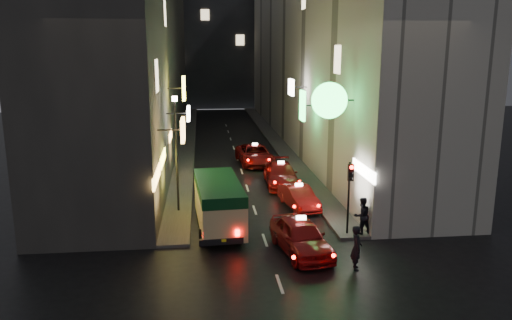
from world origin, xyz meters
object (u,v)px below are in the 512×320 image
object	(u,v)px
traffic_light	(350,183)
minibus	(219,199)
lamp_post	(176,146)
taxi_near	(301,233)
pedestrian_crossing	(357,245)

from	to	relation	value
traffic_light	minibus	bearing A→B (deg)	164.61
traffic_light	lamp_post	bearing A→B (deg)	151.09
minibus	traffic_light	size ratio (longest dim) A/B	1.69
taxi_near	traffic_light	xyz separation A→B (m)	(2.62, 1.59, 1.79)
taxi_near	lamp_post	bearing A→B (deg)	132.40
minibus	pedestrian_crossing	xyz separation A→B (m)	(5.39, -5.17, -0.52)
pedestrian_crossing	lamp_post	size ratio (longest dim) A/B	0.34
taxi_near	traffic_light	bearing A→B (deg)	31.24
pedestrian_crossing	traffic_light	distance (m)	3.92
minibus	taxi_near	world-z (taller)	minibus
pedestrian_crossing	lamp_post	bearing A→B (deg)	50.53
taxi_near	pedestrian_crossing	world-z (taller)	pedestrian_crossing
taxi_near	traffic_light	distance (m)	3.55
taxi_near	lamp_post	world-z (taller)	lamp_post
taxi_near	traffic_light	world-z (taller)	traffic_light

